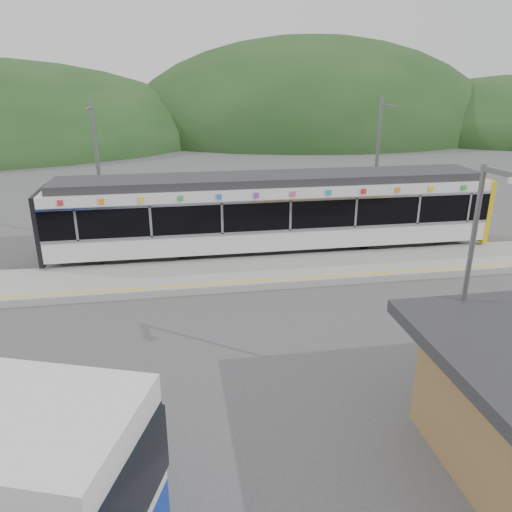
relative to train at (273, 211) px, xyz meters
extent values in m
plane|color=#4C4C4F|center=(-0.99, -6.00, -2.06)|extent=(120.00, 120.00, 0.00)
ellipsoid|color=#1E3D19|center=(15.01, 48.00, -2.06)|extent=(52.00, 39.00, 26.00)
cube|color=#9E9E99|center=(-0.99, -2.70, -1.91)|extent=(26.00, 3.20, 0.30)
cube|color=yellow|center=(-0.99, -4.00, -1.76)|extent=(26.00, 0.10, 0.01)
cube|color=black|center=(-6.02, 0.00, -1.76)|extent=(3.20, 2.20, 0.56)
cube|color=black|center=(5.98, 0.00, -1.76)|extent=(3.20, 2.20, 0.56)
cube|color=silver|center=(-0.02, 0.00, -1.02)|extent=(20.00, 2.90, 0.92)
cube|color=black|center=(-0.02, 0.00, 0.16)|extent=(20.00, 2.96, 1.45)
cube|color=silver|center=(-0.02, -1.50, -0.51)|extent=(20.00, 0.05, 0.10)
cube|color=silver|center=(-0.02, -1.50, 0.84)|extent=(20.00, 0.05, 0.10)
cube|color=silver|center=(-0.02, 0.00, 1.11)|extent=(20.00, 2.90, 0.45)
cube|color=#2D2D30|center=(-0.02, 0.00, 1.52)|extent=(19.40, 2.50, 0.36)
cube|color=#E8B80C|center=(10.10, 0.00, -0.16)|extent=(0.24, 2.92, 3.00)
cube|color=black|center=(-10.12, 0.00, -0.16)|extent=(0.20, 2.92, 3.00)
cube|color=silver|center=(-8.52, -1.50, 0.16)|extent=(0.10, 0.05, 1.35)
cube|color=silver|center=(-5.52, -1.50, 0.16)|extent=(0.10, 0.05, 1.35)
cube|color=silver|center=(-2.52, -1.50, 0.16)|extent=(0.10, 0.05, 1.35)
cube|color=silver|center=(0.48, -1.50, 0.16)|extent=(0.10, 0.05, 1.35)
cube|color=silver|center=(3.48, -1.50, 0.16)|extent=(0.10, 0.05, 1.35)
cube|color=silver|center=(6.48, -1.50, 0.16)|extent=(0.10, 0.05, 1.35)
cube|color=silver|center=(8.98, -1.50, 0.16)|extent=(0.10, 0.05, 1.35)
cube|color=red|center=(-9.02, -1.49, 1.12)|extent=(0.22, 0.04, 0.22)
cube|color=orange|center=(-7.42, -1.49, 1.12)|extent=(0.22, 0.04, 0.22)
cube|color=yellow|center=(-5.82, -1.49, 1.12)|extent=(0.22, 0.04, 0.22)
cube|color=green|center=(-4.22, -1.49, 1.12)|extent=(0.22, 0.04, 0.22)
cube|color=blue|center=(-2.62, -1.49, 1.12)|extent=(0.22, 0.04, 0.22)
cube|color=purple|center=(-1.02, -1.49, 1.12)|extent=(0.22, 0.04, 0.22)
cube|color=#E54C8C|center=(0.58, -1.49, 1.12)|extent=(0.22, 0.04, 0.22)
cube|color=#19A5A5|center=(2.18, -1.49, 1.12)|extent=(0.22, 0.04, 0.22)
cube|color=red|center=(3.78, -1.49, 1.12)|extent=(0.22, 0.04, 0.22)
cube|color=orange|center=(5.38, -1.49, 1.12)|extent=(0.22, 0.04, 0.22)
cube|color=yellow|center=(6.98, -1.49, 1.12)|extent=(0.22, 0.04, 0.22)
cube|color=green|center=(8.58, -1.49, 1.12)|extent=(0.22, 0.04, 0.22)
cylinder|color=slate|center=(-7.99, 2.60, 1.44)|extent=(0.18, 0.18, 7.00)
cube|color=slate|center=(-7.99, 1.80, 4.54)|extent=(0.08, 1.80, 0.08)
cylinder|color=slate|center=(6.01, 2.60, 1.44)|extent=(0.18, 0.18, 7.00)
cube|color=slate|center=(6.01, 1.80, 4.54)|extent=(0.08, 1.80, 0.08)
cylinder|color=slate|center=(2.17, -12.22, 1.06)|extent=(0.12, 0.12, 6.24)
cube|color=slate|center=(2.17, -12.69, 4.07)|extent=(0.30, 1.05, 0.12)
cube|color=silver|center=(2.17, -13.16, 3.99)|extent=(0.38, 0.24, 0.12)
camera|label=1|loc=(-4.46, -22.02, 6.00)|focal=35.00mm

